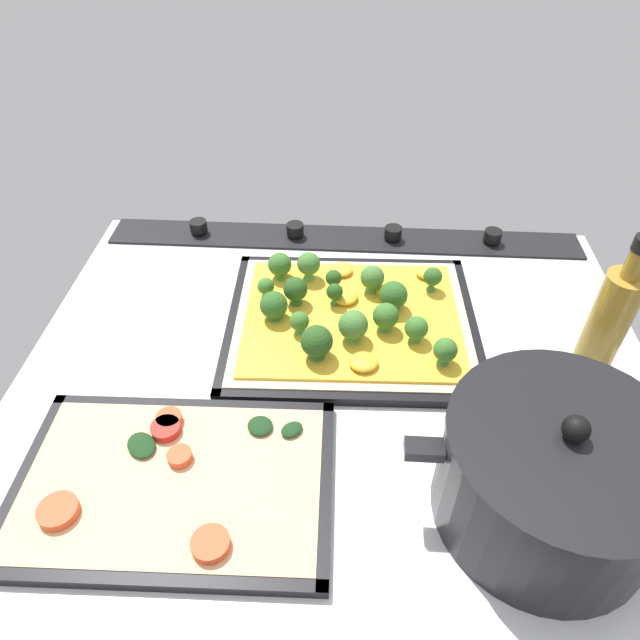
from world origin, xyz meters
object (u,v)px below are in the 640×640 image
at_px(baking_tray_back, 174,484).
at_px(cooking_pot, 553,476).
at_px(broccoli_pizza, 349,313).
at_px(veggie_pizza_back, 171,480).
at_px(oil_bottle, 608,323).
at_px(baking_tray_front, 352,324).

distance_m(baking_tray_back, cooking_pot, 0.37).
relative_size(broccoli_pizza, veggie_pizza_back, 1.04).
bearing_deg(oil_bottle, baking_tray_front, -12.31).
height_order(broccoli_pizza, oil_bottle, oil_bottle).
xyz_separation_m(baking_tray_back, cooking_pot, (-0.37, 0.00, 0.06)).
xyz_separation_m(broccoli_pizza, veggie_pizza_back, (0.18, 0.26, -0.01)).
bearing_deg(baking_tray_back, cooking_pot, 179.39).
bearing_deg(veggie_pizza_back, baking_tray_front, -125.18).
distance_m(baking_tray_front, veggie_pizza_back, 0.31).
bearing_deg(veggie_pizza_back, cooking_pot, 179.30).
bearing_deg(baking_tray_front, oil_bottle, 167.69).
xyz_separation_m(baking_tray_front, baking_tray_back, (0.18, 0.26, 0.00)).
bearing_deg(baking_tray_front, cooking_pot, 126.13).
distance_m(baking_tray_front, cooking_pot, 0.33).
bearing_deg(broccoli_pizza, veggie_pizza_back, 55.51).
bearing_deg(broccoli_pizza, cooking_pot, 126.53).
relative_size(baking_tray_back, oil_bottle, 1.66).
height_order(veggie_pizza_back, cooking_pot, cooking_pot).
distance_m(broccoli_pizza, cooking_pot, 0.33).
height_order(broccoli_pizza, baking_tray_back, broccoli_pizza).
xyz_separation_m(baking_tray_back, veggie_pizza_back, (0.00, -0.00, 0.01)).
height_order(baking_tray_front, oil_bottle, oil_bottle).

